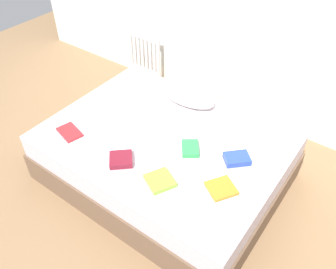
{
  "coord_description": "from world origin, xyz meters",
  "views": [
    {
      "loc": [
        1.33,
        -1.77,
        2.44
      ],
      "look_at": [
        0.0,
        0.05,
        0.48
      ],
      "focal_mm": 37.32,
      "sensor_mm": 36.0,
      "label": 1
    }
  ],
  "objects": [
    {
      "name": "ground_plane",
      "position": [
        0.0,
        0.0,
        0.0
      ],
      "size": [
        8.0,
        8.0,
        0.0
      ],
      "primitive_type": "plane",
      "color": "#93704C"
    },
    {
      "name": "bed",
      "position": [
        0.0,
        0.0,
        0.25
      ],
      "size": [
        2.0,
        1.5,
        0.5
      ],
      "color": "brown",
      "rests_on": "ground"
    },
    {
      "name": "radiator",
      "position": [
        -1.2,
        1.2,
        0.37
      ],
      "size": [
        0.47,
        0.04,
        0.48
      ],
      "color": "white",
      "rests_on": "ground"
    },
    {
      "name": "pillow",
      "position": [
        -0.13,
        0.53,
        0.56
      ],
      "size": [
        0.57,
        0.28,
        0.13
      ],
      "primitive_type": "ellipsoid",
      "color": "white",
      "rests_on": "bed"
    },
    {
      "name": "textbook_orange",
      "position": [
        0.67,
        -0.23,
        0.51
      ],
      "size": [
        0.26,
        0.26,
        0.03
      ],
      "primitive_type": "cube",
      "rotation": [
        0.0,
        0.0,
        -0.57
      ],
      "color": "orange",
      "rests_on": "bed"
    },
    {
      "name": "textbook_lime",
      "position": [
        0.28,
        -0.43,
        0.52
      ],
      "size": [
        0.26,
        0.25,
        0.03
      ],
      "primitive_type": "cube",
      "rotation": [
        0.0,
        0.0,
        -0.47
      ],
      "color": "#8CC638",
      "rests_on": "bed"
    },
    {
      "name": "textbook_red",
      "position": [
        -0.67,
        -0.45,
        0.51
      ],
      "size": [
        0.26,
        0.2,
        0.02
      ],
      "primitive_type": "cube",
      "rotation": [
        0.0,
        0.0,
        -0.25
      ],
      "color": "red",
      "rests_on": "bed"
    },
    {
      "name": "textbook_maroon",
      "position": [
        -0.09,
        -0.44,
        0.52
      ],
      "size": [
        0.24,
        0.24,
        0.05
      ],
      "primitive_type": "cube",
      "rotation": [
        0.0,
        0.0,
        0.74
      ],
      "color": "maroon",
      "rests_on": "bed"
    },
    {
      "name": "textbook_green",
      "position": [
        0.27,
        -0.02,
        0.52
      ],
      "size": [
        0.22,
        0.23,
        0.04
      ],
      "primitive_type": "cube",
      "rotation": [
        0.0,
        0.0,
        -0.93
      ],
      "color": "green",
      "rests_on": "bed"
    },
    {
      "name": "textbook_blue",
      "position": [
        0.63,
        0.09,
        0.52
      ],
      "size": [
        0.23,
        0.23,
        0.05
      ],
      "primitive_type": "cube",
      "rotation": [
        0.0,
        0.0,
        0.79
      ],
      "color": "#2847B7",
      "rests_on": "bed"
    }
  ]
}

